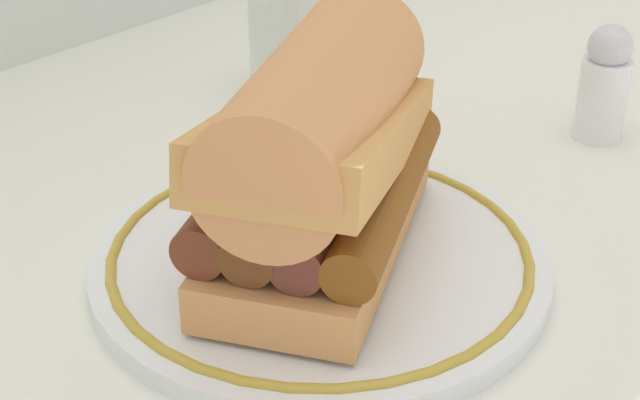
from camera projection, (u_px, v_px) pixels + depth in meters
ground_plane at (362, 259)px, 0.54m from camera, size 1.50×1.50×0.00m
plate at (320, 259)px, 0.53m from camera, size 0.25×0.25×0.01m
sausage_sandwich at (320, 152)px, 0.50m from camera, size 0.20×0.16×0.12m
drinking_glass at (290, 40)px, 0.73m from camera, size 0.06×0.06×0.10m
salt_shaker at (604, 84)px, 0.66m from camera, size 0.03×0.03×0.08m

